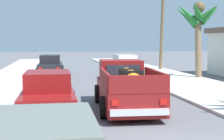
% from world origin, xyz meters
% --- Properties ---
extents(sidewalk_left, '(4.73, 60.00, 0.12)m').
position_xyz_m(sidewalk_left, '(-5.08, 12.00, 0.06)').
color(sidewalk_left, beige).
rests_on(sidewalk_left, ground).
extents(sidewalk_right, '(4.73, 60.00, 0.12)m').
position_xyz_m(sidewalk_right, '(5.08, 12.00, 0.06)').
color(sidewalk_right, beige).
rests_on(sidewalk_right, ground).
extents(curb_left, '(0.16, 60.00, 0.10)m').
position_xyz_m(curb_left, '(-4.11, 12.00, 0.05)').
color(curb_left, silver).
rests_on(curb_left, ground).
extents(curb_right, '(0.16, 60.00, 0.10)m').
position_xyz_m(curb_right, '(4.11, 12.00, 0.05)').
color(curb_right, silver).
rests_on(curb_right, ground).
extents(pickup_truck, '(2.47, 5.33, 1.80)m').
position_xyz_m(pickup_truck, '(-0.16, 6.00, 0.81)').
color(pickup_truck, maroon).
rests_on(pickup_truck, ground).
extents(car_left_near, '(2.18, 4.33, 1.54)m').
position_xyz_m(car_left_near, '(2.87, 19.75, 0.71)').
color(car_left_near, silver).
rests_on(car_left_near, ground).
extents(car_left_mid, '(2.05, 4.27, 1.54)m').
position_xyz_m(car_left_mid, '(-3.11, 5.32, 0.71)').
color(car_left_mid, maroon).
rests_on(car_left_mid, ground).
extents(car_right_mid, '(2.19, 4.33, 1.54)m').
position_xyz_m(car_right_mid, '(-3.09, 20.41, 0.71)').
color(car_right_mid, black).
rests_on(car_right_mid, ground).
extents(palm_tree_left_mid, '(3.65, 3.78, 5.36)m').
position_xyz_m(palm_tree_left_mid, '(7.06, 15.33, 4.18)').
color(palm_tree_left_mid, '#846B4C').
rests_on(palm_tree_left_mid, ground).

